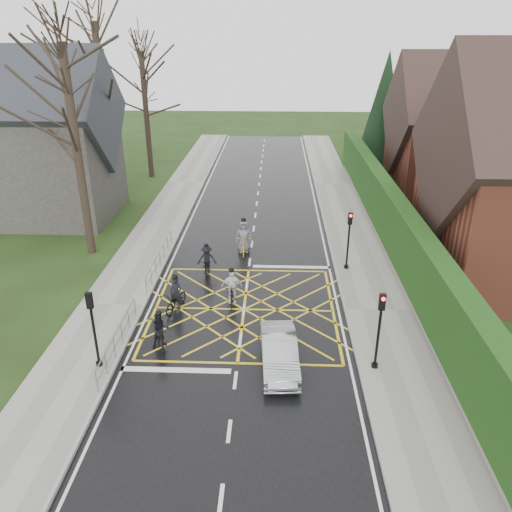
# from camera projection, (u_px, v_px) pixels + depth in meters

# --- Properties ---
(ground) EXTENTS (120.00, 120.00, 0.00)m
(ground) POSITION_uv_depth(u_px,v_px,m) (244.00, 309.00, 22.49)
(ground) COLOR black
(ground) RESTS_ON ground
(road) EXTENTS (9.00, 80.00, 0.01)m
(road) POSITION_uv_depth(u_px,v_px,m) (244.00, 309.00, 22.49)
(road) COLOR black
(road) RESTS_ON ground
(sidewalk_right) EXTENTS (3.00, 80.00, 0.15)m
(sidewalk_right) POSITION_uv_depth(u_px,v_px,m) (378.00, 311.00, 22.24)
(sidewalk_right) COLOR gray
(sidewalk_right) RESTS_ON ground
(sidewalk_left) EXTENTS (3.00, 80.00, 0.15)m
(sidewalk_left) POSITION_uv_depth(u_px,v_px,m) (112.00, 305.00, 22.68)
(sidewalk_left) COLOR gray
(sidewalk_left) RESTS_ON ground
(stone_wall) EXTENTS (0.50, 38.00, 0.70)m
(stone_wall) POSITION_uv_depth(u_px,v_px,m) (391.00, 251.00, 27.52)
(stone_wall) COLOR slate
(stone_wall) RESTS_ON ground
(hedge) EXTENTS (0.90, 38.00, 2.80)m
(hedge) POSITION_uv_depth(u_px,v_px,m) (394.00, 222.00, 26.80)
(hedge) COLOR #0F3711
(hedge) RESTS_ON stone_wall
(house_far) EXTENTS (9.80, 8.80, 10.30)m
(house_far) POSITION_uv_depth(u_px,v_px,m) (459.00, 137.00, 36.52)
(house_far) COLOR brown
(house_far) RESTS_ON ground
(conifer) EXTENTS (4.60, 4.60, 10.00)m
(conifer) POSITION_uv_depth(u_px,v_px,m) (384.00, 111.00, 43.68)
(conifer) COLOR black
(conifer) RESTS_ON ground
(church) EXTENTS (8.80, 7.80, 11.00)m
(church) POSITION_uv_depth(u_px,v_px,m) (44.00, 143.00, 31.85)
(church) COLOR #2D2B28
(church) RESTS_ON ground
(tree_near) EXTENTS (9.24, 9.24, 11.44)m
(tree_near) POSITION_uv_depth(u_px,v_px,m) (71.00, 108.00, 25.00)
(tree_near) COLOR black
(tree_near) RESTS_ON ground
(tree_mid) EXTENTS (10.08, 10.08, 12.48)m
(tree_mid) POSITION_uv_depth(u_px,v_px,m) (101.00, 79.00, 32.01)
(tree_mid) COLOR black
(tree_mid) RESTS_ON ground
(tree_far) EXTENTS (8.40, 8.40, 10.40)m
(tree_far) POSITION_uv_depth(u_px,v_px,m) (144.00, 89.00, 39.86)
(tree_far) COLOR black
(tree_far) RESTS_ON ground
(railing_south) EXTENTS (0.05, 5.04, 1.03)m
(railing_south) POSITION_uv_depth(u_px,v_px,m) (117.00, 336.00, 19.15)
(railing_south) COLOR slate
(railing_south) RESTS_ON ground
(railing_north) EXTENTS (0.05, 6.04, 1.03)m
(railing_north) POSITION_uv_depth(u_px,v_px,m) (160.00, 255.00, 25.97)
(railing_north) COLOR slate
(railing_north) RESTS_ON ground
(traffic_light_ne) EXTENTS (0.24, 0.31, 3.21)m
(traffic_light_ne) POSITION_uv_depth(u_px,v_px,m) (348.00, 241.00, 25.43)
(traffic_light_ne) COLOR black
(traffic_light_ne) RESTS_ON ground
(traffic_light_se) EXTENTS (0.24, 0.31, 3.21)m
(traffic_light_se) POSITION_uv_depth(u_px,v_px,m) (379.00, 332.00, 17.79)
(traffic_light_se) COLOR black
(traffic_light_se) RESTS_ON ground
(traffic_light_sw) EXTENTS (0.24, 0.31, 3.21)m
(traffic_light_sw) POSITION_uv_depth(u_px,v_px,m) (94.00, 330.00, 17.90)
(traffic_light_sw) COLOR black
(traffic_light_sw) RESTS_ON ground
(cyclist_rear) EXTENTS (1.13, 1.88, 1.73)m
(cyclist_rear) POSITION_uv_depth(u_px,v_px,m) (176.00, 298.00, 22.28)
(cyclist_rear) COLOR black
(cyclist_rear) RESTS_ON ground
(cyclist_back) EXTENTS (1.07, 1.69, 1.64)m
(cyclist_back) POSITION_uv_depth(u_px,v_px,m) (160.00, 334.00, 19.57)
(cyclist_back) COLOR black
(cyclist_back) RESTS_ON ground
(cyclist_mid) EXTENTS (1.04, 1.76, 1.65)m
(cyclist_mid) POSITION_uv_depth(u_px,v_px,m) (207.00, 263.00, 25.60)
(cyclist_mid) COLOR black
(cyclist_mid) RESTS_ON ground
(cyclist_front) EXTENTS (0.98, 1.79, 1.77)m
(cyclist_front) POSITION_uv_depth(u_px,v_px,m) (232.00, 290.00, 22.78)
(cyclist_front) COLOR black
(cyclist_front) RESTS_ON ground
(cyclist_lead) EXTENTS (0.96, 2.16, 2.05)m
(cyclist_lead) POSITION_uv_depth(u_px,v_px,m) (244.00, 241.00, 27.98)
(cyclist_lead) COLOR #B48416
(cyclist_lead) RESTS_ON ground
(car) EXTENTS (1.55, 3.79, 1.22)m
(car) POSITION_uv_depth(u_px,v_px,m) (279.00, 352.00, 18.47)
(car) COLOR #A6A8AD
(car) RESTS_ON ground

